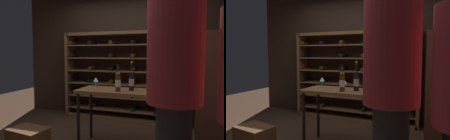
# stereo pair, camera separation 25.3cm
# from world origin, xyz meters

# --- Properties ---
(back_wall) EXTENTS (4.72, 0.10, 2.94)m
(back_wall) POSITION_xyz_m (0.00, 1.63, 1.47)
(back_wall) COLOR #332319
(back_wall) RESTS_ON ground
(wine_rack) EXTENTS (2.53, 0.32, 1.79)m
(wine_rack) POSITION_xyz_m (-0.01, 1.42, 0.89)
(wine_rack) COLOR brown
(wine_rack) RESTS_ON ground
(tasting_table) EXTENTS (1.22, 0.52, 0.84)m
(tasting_table) POSITION_xyz_m (0.35, 0.10, 0.74)
(tasting_table) COLOR brown
(tasting_table) RESTS_ON ground
(person_guest_plum_blouse) EXTENTS (0.52, 0.52, 2.01)m
(person_guest_plum_blouse) POSITION_xyz_m (1.13, -0.70, 1.11)
(person_guest_plum_blouse) COLOR #252525
(person_guest_plum_blouse) RESTS_ON ground
(wine_crate) EXTENTS (0.52, 0.41, 0.37)m
(wine_crate) POSITION_xyz_m (-0.71, -0.55, 0.19)
(wine_crate) COLOR brown
(wine_crate) RESTS_ON ground
(display_cabinet) EXTENTS (0.44, 0.36, 1.70)m
(display_cabinet) POSITION_xyz_m (1.58, 0.96, 0.85)
(display_cabinet) COLOR #4C2D1E
(display_cabinet) RESTS_ON ground
(wine_bottle_amber_reserve) EXTENTS (0.07, 0.07, 0.36)m
(wine_bottle_amber_reserve) POSITION_xyz_m (0.35, -0.02, 0.97)
(wine_bottle_amber_reserve) COLOR #4C3314
(wine_bottle_amber_reserve) RESTS_ON tasting_table
(wine_bottle_black_capsule) EXTENTS (0.08, 0.08, 0.40)m
(wine_bottle_black_capsule) POSITION_xyz_m (0.51, 0.10, 0.98)
(wine_bottle_black_capsule) COLOR black
(wine_bottle_black_capsule) RESTS_ON tasting_table
(wine_glass_stemmed_center) EXTENTS (0.08, 0.08, 0.15)m
(wine_glass_stemmed_center) POSITION_xyz_m (-0.07, 0.19, 0.95)
(wine_glass_stemmed_center) COLOR silver
(wine_glass_stemmed_center) RESTS_ON tasting_table
(wine_glass_stemmed_right) EXTENTS (0.09, 0.09, 0.13)m
(wine_glass_stemmed_right) POSITION_xyz_m (0.28, 0.23, 0.93)
(wine_glass_stemmed_right) COLOR silver
(wine_glass_stemmed_right) RESTS_ON tasting_table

